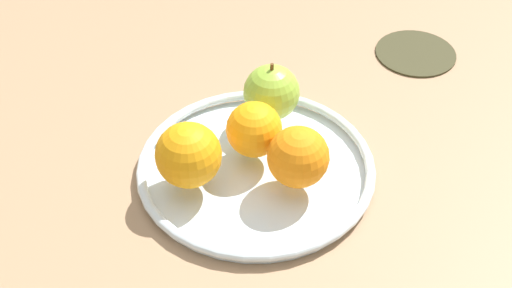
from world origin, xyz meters
TOP-DOWN VIEW (x-y plane):
  - ground_plane at (0.00, 0.00)cm, footprint 168.07×168.07cm
  - fruit_bowl at (0.00, 0.00)cm, footprint 28.39×28.39cm
  - apple at (-8.68, 2.82)cm, footprint 7.08×7.08cm
  - orange_front_right at (1.92, -7.80)cm, footprint 7.58×7.58cm
  - orange_back_right at (3.22, 4.44)cm, footprint 7.10×7.10cm
  - orange_center at (-2.19, -0.30)cm, footprint 6.68×6.68cm
  - ambient_coaster at (-22.20, 25.66)cm, footprint 11.65×11.65cm

SIDE VIEW (x-z plane):
  - ground_plane at x=0.00cm, z-range -4.00..0.00cm
  - ambient_coaster at x=-22.20cm, z-range 0.00..0.60cm
  - fruit_bowl at x=0.00cm, z-range 0.02..1.82cm
  - orange_center at x=-2.19cm, z-range 1.80..8.48cm
  - apple at x=-8.68cm, z-range 1.40..9.28cm
  - orange_back_right at x=3.22cm, z-range 1.80..8.90cm
  - orange_front_right at x=1.92cm, z-range 1.80..9.38cm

